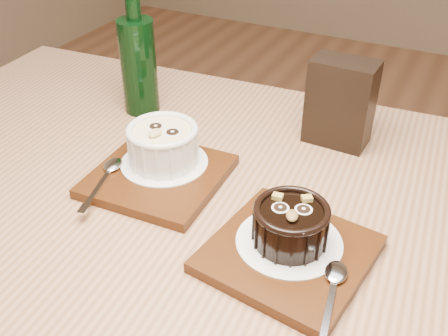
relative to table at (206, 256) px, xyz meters
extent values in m
cube|color=brown|center=(0.00, 0.00, 0.07)|extent=(1.25, 0.88, 0.04)
cylinder|color=brown|center=(-0.57, 0.31, -0.30)|extent=(0.06, 0.06, 0.71)
cube|color=#47220B|center=(-0.09, 0.03, 0.10)|extent=(0.19, 0.19, 0.01)
cylinder|color=white|center=(-0.10, 0.05, 0.11)|extent=(0.13, 0.13, 0.00)
cylinder|color=white|center=(-0.10, 0.05, 0.13)|extent=(0.10, 0.10, 0.05)
cylinder|color=#EDDA90|center=(-0.10, 0.05, 0.16)|extent=(0.09, 0.09, 0.00)
torus|color=white|center=(-0.10, 0.05, 0.16)|extent=(0.10, 0.10, 0.01)
cylinder|color=black|center=(-0.11, 0.06, 0.16)|extent=(0.02, 0.02, 0.00)
cylinder|color=black|center=(-0.08, 0.05, 0.16)|extent=(0.02, 0.02, 0.00)
ellipsoid|color=tan|center=(-0.10, 0.03, 0.16)|extent=(0.02, 0.03, 0.01)
cube|color=#47220B|center=(0.14, -0.04, 0.10)|extent=(0.20, 0.20, 0.01)
cylinder|color=white|center=(0.13, -0.03, 0.11)|extent=(0.13, 0.13, 0.00)
cylinder|color=black|center=(0.13, -0.03, 0.13)|extent=(0.09, 0.09, 0.05)
cylinder|color=black|center=(0.13, -0.03, 0.15)|extent=(0.07, 0.07, 0.00)
torus|color=black|center=(0.13, -0.03, 0.16)|extent=(0.09, 0.09, 0.01)
cylinder|color=black|center=(0.12, -0.03, 0.16)|extent=(0.02, 0.02, 0.00)
cylinder|color=black|center=(0.14, -0.02, 0.16)|extent=(0.02, 0.02, 0.00)
ellipsoid|color=brown|center=(0.14, -0.04, 0.16)|extent=(0.02, 0.02, 0.01)
cube|color=olive|center=(0.11, -0.02, 0.16)|extent=(0.01, 0.01, 0.01)
cube|color=olive|center=(0.14, 0.00, 0.16)|extent=(0.02, 0.02, 0.01)
cube|color=black|center=(0.11, 0.25, 0.16)|extent=(0.10, 0.06, 0.14)
cylinder|color=black|center=(-0.24, 0.20, 0.17)|extent=(0.06, 0.06, 0.17)
cylinder|color=black|center=(-0.24, 0.20, 0.28)|extent=(0.02, 0.02, 0.06)
camera|label=1|loc=(0.28, -0.49, 0.54)|focal=42.00mm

